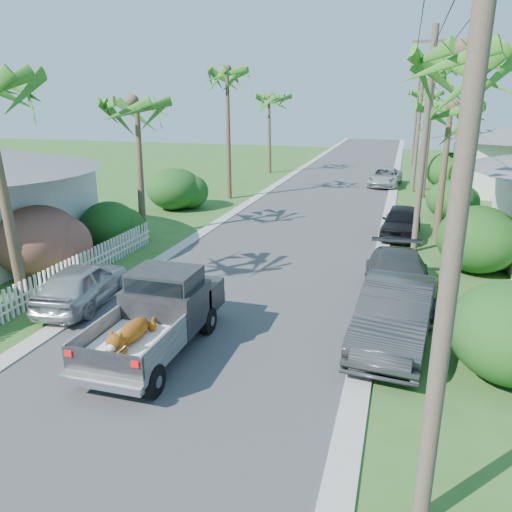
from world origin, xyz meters
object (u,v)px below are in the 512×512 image
(parked_car_ln, at_px, (83,284))
(utility_pole_b, at_px, (424,143))
(parked_car_rm, at_px, (397,280))
(palm_r_b, at_px, (451,107))
(parked_car_rn, at_px, (395,315))
(parked_car_rd, at_px, (385,177))
(utility_pole_c, at_px, (418,124))
(pickup_truck, at_px, (162,311))
(utility_pole_d, at_px, (416,117))
(parked_car_rf, at_px, (401,222))
(palm_l_b, at_px, (135,102))
(palm_r_d, at_px, (429,93))
(palm_r_a, at_px, (472,53))
(utility_pole_a, at_px, (455,237))
(palm_l_d, at_px, (270,96))
(palm_l_c, at_px, (227,71))
(palm_r_c, at_px, (435,68))

(parked_car_ln, distance_m, utility_pole_b, 14.17)
(parked_car_rm, distance_m, parked_car_ln, 10.04)
(palm_r_b, bearing_deg, parked_car_rn, -98.26)
(parked_car_rd, height_order, utility_pole_c, utility_pole_c)
(parked_car_rm, distance_m, palm_r_b, 9.68)
(pickup_truck, distance_m, utility_pole_d, 41.56)
(parked_car_rn, distance_m, utility_pole_c, 24.32)
(parked_car_rm, xyz_separation_m, parked_car_rf, (0.00, 8.36, -0.03))
(utility_pole_d, bearing_deg, palm_l_b, -111.80)
(parked_car_ln, distance_m, palm_r_d, 38.21)
(parked_car_rd, bearing_deg, utility_pole_c, -37.92)
(parked_car_ln, xyz_separation_m, palm_r_b, (11.16, 11.07, 5.26))
(parked_car_rd, distance_m, palm_l_b, 21.38)
(palm_r_a, height_order, palm_r_b, palm_r_a)
(palm_r_b, bearing_deg, parked_car_rm, -101.31)
(parked_car_rm, height_order, palm_r_a, palm_r_a)
(pickup_truck, relative_size, parked_car_ln, 1.26)
(utility_pole_d, bearing_deg, parked_car_rn, -90.88)
(parked_car_rn, bearing_deg, utility_pole_a, -78.50)
(parked_car_ln, relative_size, utility_pole_a, 0.45)
(parked_car_rf, height_order, palm_r_b, palm_r_b)
(pickup_truck, height_order, parked_car_rn, pickup_truck)
(parked_car_rf, bearing_deg, palm_l_b, -160.13)
(palm_l_d, distance_m, utility_pole_b, 24.31)
(palm_r_a, distance_m, utility_pole_b, 7.58)
(palm_l_b, bearing_deg, palm_r_a, -24.61)
(palm_l_c, height_order, palm_r_c, palm_r_c)
(parked_car_rf, xyz_separation_m, palm_l_b, (-11.80, -3.36, 5.43))
(palm_l_b, distance_m, palm_l_c, 10.19)
(parked_car_ln, xyz_separation_m, palm_l_b, (-2.24, 8.07, 5.46))
(parked_car_rf, relative_size, utility_pole_b, 0.46)
(utility_pole_a, bearing_deg, palm_r_d, 88.77)
(palm_r_b, relative_size, utility_pole_b, 0.80)
(parked_car_ln, bearing_deg, utility_pole_b, -145.27)
(palm_l_b, distance_m, utility_pole_d, 33.42)
(parked_car_rd, bearing_deg, palm_l_b, -115.41)
(parked_car_rf, relative_size, parked_car_ln, 1.03)
(parked_car_rf, relative_size, palm_l_d, 0.54)
(palm_r_c, bearing_deg, utility_pole_d, 92.02)
(palm_l_c, xyz_separation_m, palm_r_c, (12.20, 4.00, 0.20))
(pickup_truck, relative_size, palm_l_b, 0.69)
(pickup_truck, distance_m, parked_car_ln, 4.13)
(parked_car_rd, xyz_separation_m, palm_r_c, (2.60, -3.85, 7.46))
(palm_l_d, relative_size, palm_r_a, 0.89)
(utility_pole_a, bearing_deg, parked_car_ln, 149.74)
(palm_r_d, bearing_deg, parked_car_rm, -92.60)
(palm_r_d, bearing_deg, utility_pole_c, -94.29)
(parked_car_rd, xyz_separation_m, palm_r_a, (2.70, -23.85, 6.77))
(pickup_truck, height_order, palm_r_b, palm_r_b)
(parked_car_rd, bearing_deg, parked_car_ln, -102.65)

